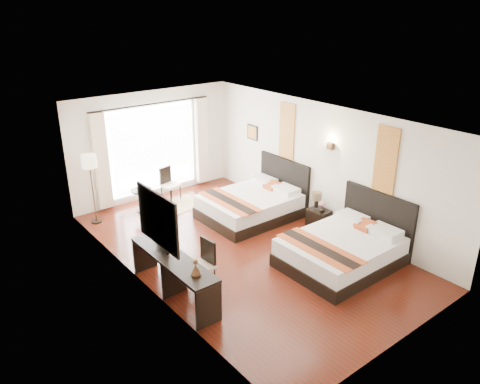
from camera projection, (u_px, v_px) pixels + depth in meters
floor at (243, 249)px, 9.86m from camera, size 4.50×7.50×0.01m
ceiling at (243, 118)px, 8.81m from camera, size 4.50×7.50×0.02m
wall_headboard at (320, 164)px, 10.62m from camera, size 0.01×7.50×2.80m
wall_desk at (141, 217)px, 8.05m from camera, size 0.01×7.50×2.80m
wall_window at (153, 145)px, 12.06m from camera, size 4.50×0.01×2.80m
wall_entry at (408, 263)px, 6.61m from camera, size 4.50×0.01×2.80m
window_glass at (153, 149)px, 12.08m from camera, size 2.40×0.02×2.20m
sheer_curtain at (154, 149)px, 12.04m from camera, size 2.30×0.02×2.10m
drape_left at (101, 162)px, 11.19m from camera, size 0.35×0.14×2.35m
drape_right at (202, 141)px, 12.85m from camera, size 0.35×0.14×2.35m
art_panel_near at (386, 160)px, 9.17m from camera, size 0.03×0.50×1.35m
art_panel_far at (287, 131)px, 11.21m from camera, size 0.03×0.50×1.35m
wall_sconce at (331, 146)px, 10.17m from camera, size 0.10×0.14×0.14m
mirror_frame at (158, 219)px, 7.61m from camera, size 0.04×1.25×0.95m
mirror_glass at (159, 219)px, 7.62m from camera, size 0.01×1.12×0.82m
bed_near at (344, 249)px, 9.18m from camera, size 2.25×1.76×1.27m
bed_far at (253, 204)px, 11.23m from camera, size 2.24×1.74×1.26m
nightstand at (319, 219)px, 10.68m from camera, size 0.38×0.47×0.46m
table_lamp at (317, 197)px, 10.54m from camera, size 0.23×0.23×0.36m
vase at (322, 207)px, 10.45m from camera, size 0.17×0.17×0.14m
console_desk at (174, 276)px, 8.18m from camera, size 0.50×2.20×0.76m
television at (157, 233)px, 8.36m from camera, size 0.33×0.83×0.48m
bronze_figurine at (196, 269)px, 7.45m from camera, size 0.22×0.22×0.26m
desk_chair at (202, 273)px, 8.45m from camera, size 0.46×0.46×0.91m
floor_lamp at (90, 166)px, 10.52m from camera, size 0.33×0.33×1.66m
side_table at (142, 200)px, 11.53m from camera, size 0.50×0.50×0.57m
fruit_bowl at (140, 189)px, 11.38m from camera, size 0.23×0.23×0.05m
window_chair at (170, 190)px, 12.22m from camera, size 0.49×0.49×0.87m
jute_rug at (177, 206)px, 11.90m from camera, size 1.35×0.98×0.01m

